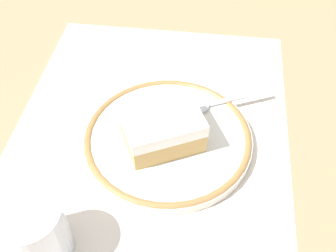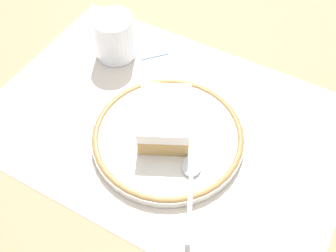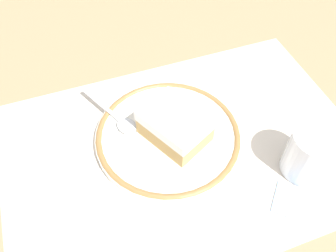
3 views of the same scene
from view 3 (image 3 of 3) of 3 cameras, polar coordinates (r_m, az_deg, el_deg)
The scene contains 8 objects.
ground_plane at distance 0.54m, azimuth 2.64°, elevation -3.77°, with size 2.40×2.40×0.00m, color #9E7551.
placemat at distance 0.54m, azimuth 2.65°, elevation -3.72°, with size 0.54×0.37×0.00m, color beige.
plate at distance 0.55m, azimuth 0.00°, elevation -1.60°, with size 0.22×0.22×0.02m.
cake_slice at distance 0.52m, azimuth 1.13°, elevation 0.02°, with size 0.11×0.12×0.05m.
spoon at distance 0.56m, azimuth -8.02°, elevation 1.20°, with size 0.07×0.12×0.01m.
cup at distance 0.53m, azimuth 21.80°, elevation -4.42°, with size 0.07×0.07×0.08m.
napkin at distance 0.52m, azimuth -17.69°, elevation -10.34°, with size 0.11×0.11×0.00m, color white.
sugar_packet at distance 0.52m, azimuth 18.34°, elevation -10.98°, with size 0.05×0.03×0.01m, color #8CB2E0.
Camera 3 is at (-0.13, -0.28, 0.45)m, focal length 38.05 mm.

